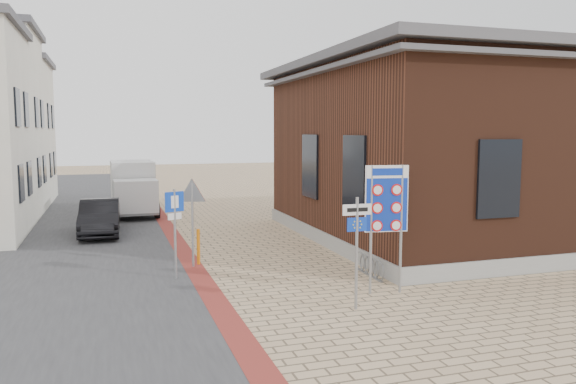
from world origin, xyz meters
TOP-DOWN VIEW (x-y plane):
  - ground at (0.00, 0.00)m, footprint 120.00×120.00m
  - road_strip at (-5.50, 15.00)m, footprint 7.00×60.00m
  - curb_strip at (-2.00, 10.00)m, footprint 0.60×40.00m
  - brick_building at (8.99, 7.00)m, footprint 13.00×13.00m
  - bike_rack at (2.65, 2.20)m, footprint 0.08×1.80m
  - sedan at (-4.75, 11.35)m, footprint 1.61×4.30m
  - box_truck at (-3.20, 16.60)m, footprint 2.22×5.05m
  - border_sign at (2.26, 0.50)m, footprint 1.11×0.22m
  - essen_sign at (1.00, -0.47)m, footprint 0.71×0.07m
  - parking_sign at (-2.66, 3.54)m, footprint 0.54×0.24m
  - yield_sign at (-2.00, 4.75)m, footprint 0.92×0.33m
  - bollard at (-1.80, 5.00)m, footprint 0.13×0.13m

SIDE VIEW (x-z plane):
  - ground at x=0.00m, z-range 0.00..0.00m
  - road_strip at x=-5.50m, z-range 0.00..0.02m
  - curb_strip at x=-2.00m, z-range 0.00..0.03m
  - bike_rack at x=2.65m, z-range -0.04..0.56m
  - bollard at x=-1.80m, z-range 0.00..1.13m
  - sedan at x=-4.75m, z-range 0.00..1.40m
  - box_truck at x=-3.20m, z-range 0.04..2.67m
  - parking_sign at x=-2.66m, z-range 0.46..3.00m
  - essen_sign at x=1.00m, z-range 0.44..3.07m
  - yield_sign at x=-2.00m, z-range 0.71..3.38m
  - border_sign at x=2.26m, z-range 0.74..4.02m
  - brick_building at x=8.99m, z-range 0.09..6.89m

